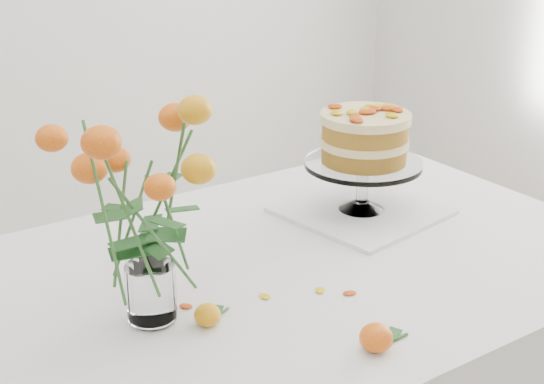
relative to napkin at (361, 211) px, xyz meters
The scene contains 10 objects.
table 0.32m from the napkin, 159.62° to the right, with size 1.43×0.93×0.76m.
napkin is the anchor object (origin of this frame).
cake_stand 0.17m from the napkin, 90.00° to the left, with size 0.27×0.27×0.25m.
rose_vase 0.69m from the napkin, 164.92° to the right, with size 0.30×0.30×0.44m.
loose_rose_near 0.60m from the napkin, 156.96° to the right, with size 0.08×0.05×0.04m.
loose_rose_far 0.58m from the napkin, 127.85° to the right, with size 0.10×0.06×0.05m.
stray_petal_a 0.46m from the napkin, 153.16° to the right, with size 0.03×0.02×0.00m, color gold.
stray_petal_b 0.40m from the napkin, 141.48° to the right, with size 0.03×0.02×0.00m, color gold.
stray_petal_c 0.40m from the napkin, 133.33° to the right, with size 0.03×0.02×0.00m, color gold.
stray_petal_d 0.57m from the napkin, 163.98° to the right, with size 0.03×0.02×0.00m, color gold.
Camera 1 is at (-0.81, -1.14, 1.46)m, focal length 50.00 mm.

